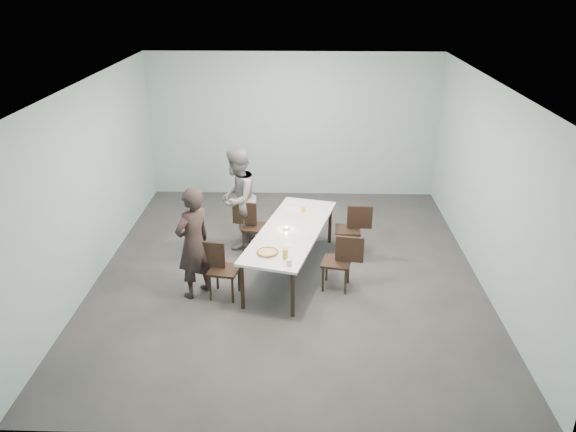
{
  "coord_description": "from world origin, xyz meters",
  "views": [
    {
      "loc": [
        0.23,
        -7.93,
        4.45
      ],
      "look_at": [
        0.0,
        -0.05,
        1.0
      ],
      "focal_mm": 35.0,
      "sensor_mm": 36.0,
      "label": 1
    }
  ],
  "objects_px": {
    "chair_far_left": "(251,223)",
    "chair_near_right": "(342,258)",
    "table": "(291,233)",
    "water_tumbler": "(289,263)",
    "pizza": "(267,252)",
    "chair_near_left": "(219,265)",
    "chair_far_right": "(353,226)",
    "side_plate": "(287,245)",
    "diner_far": "(237,199)",
    "diner_near": "(193,243)",
    "tealight": "(286,228)",
    "amber_tumbler": "(303,210)",
    "beer_glass": "(285,254)"
  },
  "relations": [
    {
      "from": "chair_far_right",
      "to": "amber_tumbler",
      "type": "relative_size",
      "value": 10.88
    },
    {
      "from": "chair_far_left",
      "to": "diner_near",
      "type": "height_order",
      "value": "diner_near"
    },
    {
      "from": "chair_near_left",
      "to": "side_plate",
      "type": "height_order",
      "value": "chair_near_left"
    },
    {
      "from": "diner_far",
      "to": "amber_tumbler",
      "type": "bearing_deg",
      "value": 92.04
    },
    {
      "from": "chair_near_left",
      "to": "beer_glass",
      "type": "xyz_separation_m",
      "value": [
        0.99,
        -0.24,
        0.32
      ]
    },
    {
      "from": "chair_near_right",
      "to": "amber_tumbler",
      "type": "xyz_separation_m",
      "value": [
        -0.58,
        1.18,
        0.29
      ]
    },
    {
      "from": "table",
      "to": "chair_near_right",
      "type": "relative_size",
      "value": 3.15
    },
    {
      "from": "chair_near_left",
      "to": "chair_near_right",
      "type": "height_order",
      "value": "same"
    },
    {
      "from": "chair_far_right",
      "to": "diner_far",
      "type": "bearing_deg",
      "value": -5.01
    },
    {
      "from": "diner_near",
      "to": "diner_far",
      "type": "relative_size",
      "value": 0.96
    },
    {
      "from": "chair_near_left",
      "to": "chair_far_left",
      "type": "relative_size",
      "value": 1.0
    },
    {
      "from": "chair_far_left",
      "to": "chair_near_right",
      "type": "distance_m",
      "value": 1.93
    },
    {
      "from": "table",
      "to": "tealight",
      "type": "relative_size",
      "value": 48.97
    },
    {
      "from": "beer_glass",
      "to": "water_tumbler",
      "type": "height_order",
      "value": "beer_glass"
    },
    {
      "from": "chair_near_left",
      "to": "diner_far",
      "type": "distance_m",
      "value": 1.73
    },
    {
      "from": "table",
      "to": "amber_tumbler",
      "type": "xyz_separation_m",
      "value": [
        0.19,
        0.71,
        0.1
      ]
    },
    {
      "from": "pizza",
      "to": "side_plate",
      "type": "xyz_separation_m",
      "value": [
        0.28,
        0.27,
        -0.01
      ]
    },
    {
      "from": "water_tumbler",
      "to": "chair_far_right",
      "type": "bearing_deg",
      "value": 61.24
    },
    {
      "from": "water_tumbler",
      "to": "tealight",
      "type": "relative_size",
      "value": 1.61
    },
    {
      "from": "chair_far_right",
      "to": "tealight",
      "type": "height_order",
      "value": "chair_far_right"
    },
    {
      "from": "chair_near_right",
      "to": "side_plate",
      "type": "bearing_deg",
      "value": 17.12
    },
    {
      "from": "pizza",
      "to": "amber_tumbler",
      "type": "relative_size",
      "value": 4.25
    },
    {
      "from": "chair_far_left",
      "to": "chair_near_left",
      "type": "bearing_deg",
      "value": -91.67
    },
    {
      "from": "diner_far",
      "to": "beer_glass",
      "type": "bearing_deg",
      "value": 38.56
    },
    {
      "from": "tealight",
      "to": "amber_tumbler",
      "type": "distance_m",
      "value": 0.76
    },
    {
      "from": "chair_near_right",
      "to": "tealight",
      "type": "distance_m",
      "value": 1.01
    },
    {
      "from": "chair_near_left",
      "to": "water_tumbler",
      "type": "relative_size",
      "value": 9.67
    },
    {
      "from": "beer_glass",
      "to": "chair_near_left",
      "type": "bearing_deg",
      "value": 166.45
    },
    {
      "from": "water_tumbler",
      "to": "side_plate",
      "type": "bearing_deg",
      "value": 94.26
    },
    {
      "from": "chair_near_right",
      "to": "amber_tumbler",
      "type": "bearing_deg",
      "value": -52.29
    },
    {
      "from": "table",
      "to": "chair_far_right",
      "type": "xyz_separation_m",
      "value": [
        1.02,
        0.69,
        -0.19
      ]
    },
    {
      "from": "chair_near_left",
      "to": "side_plate",
      "type": "relative_size",
      "value": 4.83
    },
    {
      "from": "diner_far",
      "to": "beer_glass",
      "type": "xyz_separation_m",
      "value": [
        0.88,
        -1.92,
        -0.05
      ]
    },
    {
      "from": "beer_glass",
      "to": "chair_far_right",
      "type": "bearing_deg",
      "value": 57.01
    },
    {
      "from": "chair_near_left",
      "to": "chair_far_right",
      "type": "distance_m",
      "value": 2.51
    },
    {
      "from": "diner_far",
      "to": "tealight",
      "type": "height_order",
      "value": "diner_far"
    },
    {
      "from": "table",
      "to": "chair_far_left",
      "type": "bearing_deg",
      "value": 132.22
    },
    {
      "from": "diner_far",
      "to": "amber_tumbler",
      "type": "xyz_separation_m",
      "value": [
        1.13,
        -0.24,
        -0.09
      ]
    },
    {
      "from": "diner_near",
      "to": "table",
      "type": "bearing_deg",
      "value": 156.13
    },
    {
      "from": "chair_far_left",
      "to": "pizza",
      "type": "relative_size",
      "value": 2.56
    },
    {
      "from": "beer_glass",
      "to": "chair_near_right",
      "type": "bearing_deg",
      "value": 31.19
    },
    {
      "from": "chair_near_left",
      "to": "diner_near",
      "type": "height_order",
      "value": "diner_near"
    },
    {
      "from": "table",
      "to": "water_tumbler",
      "type": "xyz_separation_m",
      "value": [
        0.01,
        -1.17,
        0.1
      ]
    },
    {
      "from": "table",
      "to": "beer_glass",
      "type": "height_order",
      "value": "beer_glass"
    },
    {
      "from": "diner_far",
      "to": "chair_far_left",
      "type": "bearing_deg",
      "value": 68.74
    },
    {
      "from": "chair_far_left",
      "to": "diner_near",
      "type": "xyz_separation_m",
      "value": [
        -0.69,
        -1.49,
        0.35
      ]
    },
    {
      "from": "tealight",
      "to": "chair_far_right",
      "type": "bearing_deg",
      "value": 32.24
    },
    {
      "from": "chair_near_right",
      "to": "water_tumbler",
      "type": "bearing_deg",
      "value": 53.43
    },
    {
      "from": "chair_near_left",
      "to": "diner_far",
      "type": "bearing_deg",
      "value": 96.11
    },
    {
      "from": "water_tumbler",
      "to": "amber_tumbler",
      "type": "bearing_deg",
      "value": 84.41
    }
  ]
}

